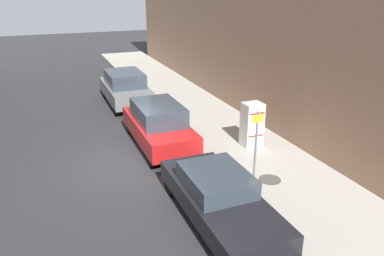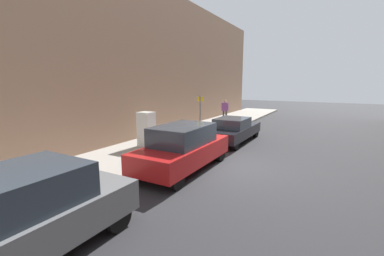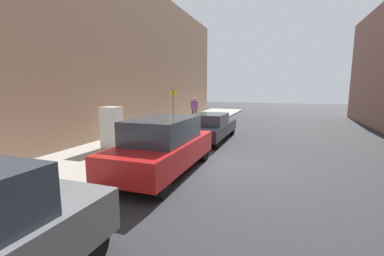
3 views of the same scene
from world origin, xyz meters
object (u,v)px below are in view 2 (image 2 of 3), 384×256
at_px(pedestrian_walking_far, 225,109).
at_px(parked_sedan_dark, 233,129).
at_px(parked_suv_gray, 12,218).
at_px(street_sign_post, 200,115).
at_px(parked_suv_red, 183,147).
at_px(discarded_refrigerator, 146,129).

height_order(pedestrian_walking_far, parked_sedan_dark, pedestrian_walking_far).
relative_size(pedestrian_walking_far, parked_suv_gray, 0.40).
relative_size(street_sign_post, parked_sedan_dark, 0.51).
bearing_deg(parked_sedan_dark, parked_suv_red, -90.00).
distance_m(pedestrian_walking_far, parked_suv_red, 11.46).
height_order(discarded_refrigerator, pedestrian_walking_far, pedestrian_walking_far).
xyz_separation_m(discarded_refrigerator, pedestrian_walking_far, (0.36, 9.37, 0.20)).
xyz_separation_m(discarded_refrigerator, parked_suv_gray, (3.17, -7.64, -0.13)).
xyz_separation_m(street_sign_post, pedestrian_walking_far, (-1.17, 6.58, -0.32)).
bearing_deg(parked_suv_red, street_sign_post, 109.86).
relative_size(street_sign_post, parked_suv_red, 0.53).
distance_m(pedestrian_walking_far, parked_suv_gray, 17.24).
xyz_separation_m(street_sign_post, parked_suv_gray, (1.63, -10.42, -0.65)).
bearing_deg(street_sign_post, pedestrian_walking_far, 100.12).
bearing_deg(parked_suv_gray, pedestrian_walking_far, 99.37).
bearing_deg(street_sign_post, parked_suv_gray, -81.10).
distance_m(parked_suv_gray, parked_sedan_dark, 11.33).
relative_size(pedestrian_walking_far, parked_suv_red, 0.39).
bearing_deg(pedestrian_walking_far, parked_sedan_dark, -154.95).
distance_m(pedestrian_walking_far, parked_sedan_dark, 6.36).
bearing_deg(parked_suv_red, parked_sedan_dark, 90.00).
bearing_deg(pedestrian_walking_far, parked_suv_red, -167.05).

